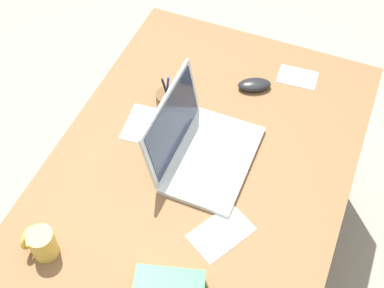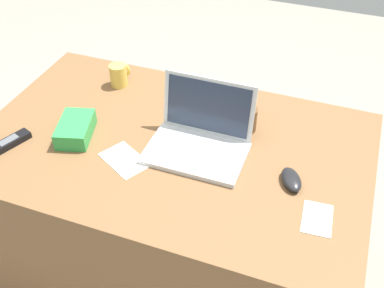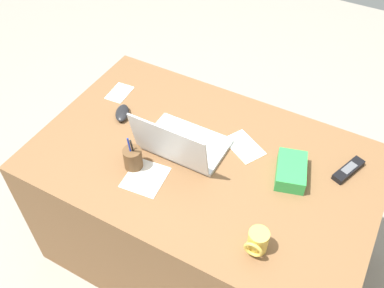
{
  "view_description": "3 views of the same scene",
  "coord_description": "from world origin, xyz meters",
  "px_view_note": "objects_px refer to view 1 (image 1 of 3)",
  "views": [
    {
      "loc": [
        -0.79,
        -0.33,
        2.04
      ],
      "look_at": [
        0.07,
        0.03,
        0.81
      ],
      "focal_mm": 49.78,
      "sensor_mm": 36.0,
      "label": 1
    },
    {
      "loc": [
        0.52,
        -1.2,
        1.81
      ],
      "look_at": [
        0.09,
        -0.02,
        0.76
      ],
      "focal_mm": 44.57,
      "sensor_mm": 36.0,
      "label": 2
    },
    {
      "loc": [
        -0.51,
        1.04,
        2.03
      ],
      "look_at": [
        0.05,
        0.01,
        0.79
      ],
      "focal_mm": 39.95,
      "sensor_mm": 36.0,
      "label": 3
    }
  ],
  "objects_px": {
    "laptop": "(200,148)",
    "computer_mouse": "(254,85)",
    "coffee_mug_white": "(41,243)",
    "pen_holder": "(168,103)"
  },
  "relations": [
    {
      "from": "laptop",
      "to": "coffee_mug_white",
      "type": "xyz_separation_m",
      "value": [
        -0.45,
        0.27,
        0.0
      ]
    },
    {
      "from": "laptop",
      "to": "coffee_mug_white",
      "type": "distance_m",
      "value": 0.53
    },
    {
      "from": "computer_mouse",
      "to": "pen_holder",
      "type": "xyz_separation_m",
      "value": [
        -0.21,
        0.22,
        0.03
      ]
    },
    {
      "from": "coffee_mug_white",
      "to": "computer_mouse",
      "type": "bearing_deg",
      "value": -22.91
    },
    {
      "from": "pen_holder",
      "to": "laptop",
      "type": "bearing_deg",
      "value": -127.78
    },
    {
      "from": "coffee_mug_white",
      "to": "pen_holder",
      "type": "distance_m",
      "value": 0.59
    },
    {
      "from": "laptop",
      "to": "computer_mouse",
      "type": "distance_m",
      "value": 0.34
    },
    {
      "from": "laptop",
      "to": "computer_mouse",
      "type": "height_order",
      "value": "laptop"
    },
    {
      "from": "laptop",
      "to": "computer_mouse",
      "type": "xyz_separation_m",
      "value": [
        0.34,
        -0.06,
        -0.03
      ]
    },
    {
      "from": "computer_mouse",
      "to": "laptop",
      "type": "bearing_deg",
      "value": 142.31
    }
  ]
}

